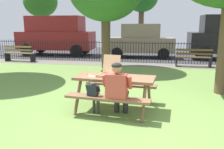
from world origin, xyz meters
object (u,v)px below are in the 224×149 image
object	(u,v)px
picnic_table_foreground	(115,84)
parked_car_left	(141,40)
far_tree_left	(41,2)
pizza_slice_on_table	(91,75)
park_bench_center	(193,58)
adult_at_table	(118,88)
pizza_box_open	(110,71)
child_at_table	(94,93)
parked_car_far_left	(56,35)
park_bench_left	(20,54)

from	to	relation	value
picnic_table_foreground	parked_car_left	size ratio (longest dim) A/B	0.49
picnic_table_foreground	far_tree_left	size ratio (longest dim) A/B	0.35
picnic_table_foreground	parked_car_left	bearing A→B (deg)	90.07
pizza_slice_on_table	parked_car_left	bearing A→B (deg)	86.51
park_bench_center	pizza_slice_on_table	bearing A→B (deg)	-117.42
adult_at_table	far_tree_left	xyz separation A→B (m)	(-10.33, 17.15, 3.44)
far_tree_left	pizza_box_open	bearing A→B (deg)	-58.77
far_tree_left	child_at_table	bearing A→B (deg)	-60.21
pizza_box_open	parked_car_far_left	distance (m)	10.42
adult_at_table	parked_car_left	xyz separation A→B (m)	(-0.16, 9.59, 0.35)
adult_at_table	parked_car_far_left	size ratio (longest dim) A/B	0.25
park_bench_left	parked_car_left	distance (m)	6.89
park_bench_center	parked_car_left	world-z (taller)	parked_car_left
park_bench_left	parked_car_far_left	distance (m)	3.16
picnic_table_foreground	parked_car_far_left	size ratio (longest dim) A/B	0.41
pizza_box_open	parked_car_left	world-z (taller)	parked_car_left
parked_car_left	pizza_slice_on_table	bearing A→B (deg)	-93.49
pizza_box_open	pizza_slice_on_table	world-z (taller)	pizza_box_open
park_bench_left	adult_at_table	bearing A→B (deg)	-46.34
parked_car_left	parked_car_far_left	bearing A→B (deg)	-180.00
pizza_box_open	park_bench_left	bearing A→B (deg)	135.01
parked_car_far_left	park_bench_center	bearing A→B (deg)	-19.94
parked_car_left	far_tree_left	distance (m)	13.04
parked_car_left	far_tree_left	size ratio (longest dim) A/B	0.71
pizza_box_open	adult_at_table	world-z (taller)	pizza_box_open
adult_at_table	far_tree_left	bearing A→B (deg)	121.05
picnic_table_foreground	far_tree_left	xyz separation A→B (m)	(-10.18, 16.64, 3.50)
picnic_table_foreground	park_bench_center	bearing A→B (deg)	66.91
pizza_slice_on_table	park_bench_left	xyz separation A→B (m)	(-5.67, 6.16, -0.36)
pizza_box_open	parked_car_far_left	size ratio (longest dim) A/B	0.11
picnic_table_foreground	parked_car_left	distance (m)	9.09
picnic_table_foreground	park_bench_left	size ratio (longest dim) A/B	1.20
far_tree_left	park_bench_left	bearing A→B (deg)	-69.35
adult_at_table	pizza_slice_on_table	bearing A→B (deg)	143.57
picnic_table_foreground	pizza_slice_on_table	distance (m)	0.59
pizza_slice_on_table	park_bench_left	distance (m)	8.38
pizza_box_open	park_bench_center	world-z (taller)	pizza_box_open
pizza_slice_on_table	park_bench_left	bearing A→B (deg)	132.61
park_bench_center	parked_car_far_left	size ratio (longest dim) A/B	0.34
adult_at_table	parked_car_far_left	xyz separation A→B (m)	(-5.52, 9.59, 0.65)
parked_car_far_left	park_bench_left	bearing A→B (deg)	-106.56
pizza_box_open	far_tree_left	size ratio (longest dim) A/B	0.10
adult_at_table	far_tree_left	size ratio (longest dim) A/B	0.21
child_at_table	parked_car_far_left	world-z (taller)	parked_car_far_left
pizza_slice_on_table	parked_car_far_left	size ratio (longest dim) A/B	0.06
pizza_box_open	pizza_slice_on_table	xyz separation A→B (m)	(-0.43, -0.07, -0.10)
pizza_slice_on_table	far_tree_left	xyz separation A→B (m)	(-9.61, 16.63, 3.32)
parked_car_far_left	child_at_table	bearing A→B (deg)	-62.42
park_bench_left	parked_car_far_left	bearing A→B (deg)	73.44
child_at_table	adult_at_table	bearing A→B (deg)	-2.07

